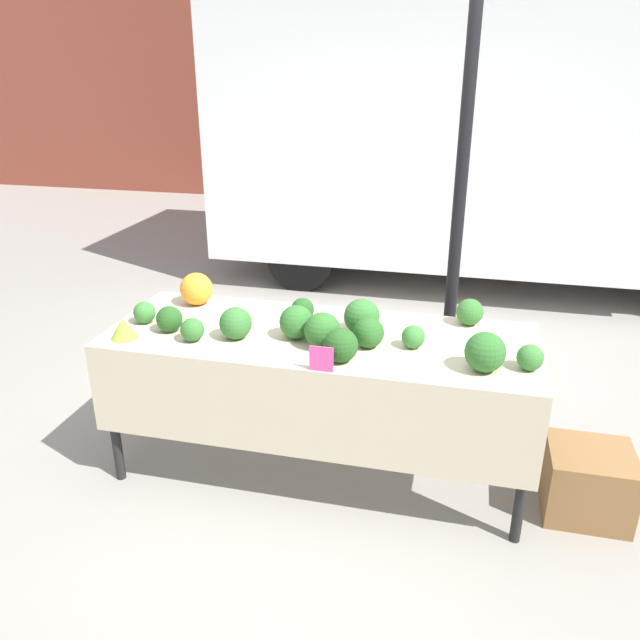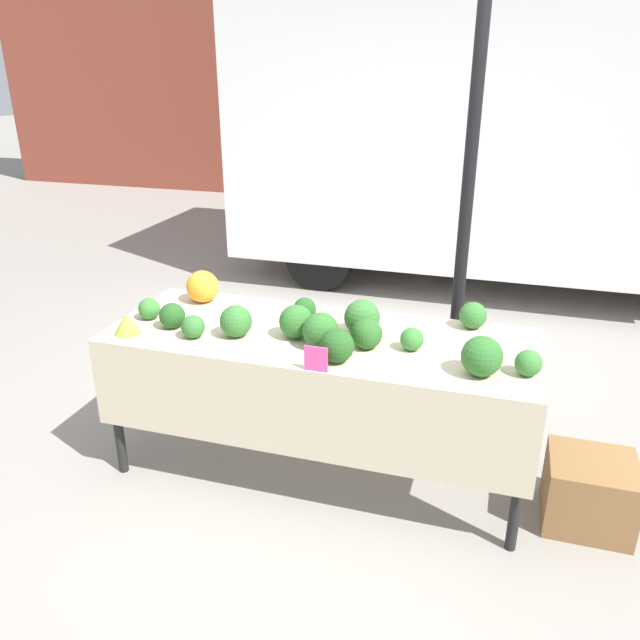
{
  "view_description": "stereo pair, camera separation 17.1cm",
  "coord_description": "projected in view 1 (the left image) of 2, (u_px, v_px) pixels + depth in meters",
  "views": [
    {
      "loc": [
        0.67,
        -2.8,
        2.07
      ],
      "look_at": [
        0.0,
        0.0,
        0.88
      ],
      "focal_mm": 35.0,
      "sensor_mm": 36.0,
      "label": 1
    },
    {
      "loc": [
        0.84,
        -2.75,
        2.07
      ],
      "look_at": [
        0.0,
        0.0,
        0.88
      ],
      "focal_mm": 35.0,
      "sensor_mm": 36.0,
      "label": 2
    }
  ],
  "objects": [
    {
      "name": "ground_plane",
      "position": [
        320.0,
        467.0,
        3.45
      ],
      "size": [
        40.0,
        40.0,
        0.0
      ],
      "primitive_type": "plane",
      "color": "gray"
    },
    {
      "name": "building_facade",
      "position": [
        439.0,
        11.0,
        9.01
      ],
      "size": [
        16.0,
        0.6,
        5.52
      ],
      "color": "brown",
      "rests_on": "ground_plane"
    },
    {
      "name": "tent_pole",
      "position": [
        457.0,
        233.0,
        3.47
      ],
      "size": [
        0.07,
        0.07,
        2.38
      ],
      "color": "black",
      "rests_on": "ground_plane"
    },
    {
      "name": "parked_truck",
      "position": [
        476.0,
        128.0,
        6.15
      ],
      "size": [
        5.2,
        2.28,
        2.79
      ],
      "color": "white",
      "rests_on": "ground_plane"
    },
    {
      "name": "market_table",
      "position": [
        317.0,
        357.0,
        3.12
      ],
      "size": [
        2.16,
        0.81,
        0.8
      ],
      "color": "beige",
      "rests_on": "ground_plane"
    },
    {
      "name": "orange_cauliflower",
      "position": [
        196.0,
        289.0,
        3.5
      ],
      "size": [
        0.18,
        0.18,
        0.18
      ],
      "color": "orange",
      "rests_on": "market_table"
    },
    {
      "name": "romanesco_head",
      "position": [
        123.0,
        328.0,
        3.08
      ],
      "size": [
        0.13,
        0.13,
        0.11
      ],
      "color": "#93B238",
      "rests_on": "market_table"
    },
    {
      "name": "broccoli_head_0",
      "position": [
        169.0,
        319.0,
        3.16
      ],
      "size": [
        0.13,
        0.13,
        0.13
      ],
      "color": "#23511E",
      "rests_on": "market_table"
    },
    {
      "name": "broccoli_head_1",
      "position": [
        145.0,
        313.0,
        3.26
      ],
      "size": [
        0.12,
        0.12,
        0.12
      ],
      "color": "#387533",
      "rests_on": "market_table"
    },
    {
      "name": "broccoli_head_2",
      "position": [
        322.0,
        330.0,
        2.97
      ],
      "size": [
        0.18,
        0.18,
        0.18
      ],
      "color": "#2D6628",
      "rests_on": "market_table"
    },
    {
      "name": "broccoli_head_3",
      "position": [
        362.0,
        317.0,
        3.12
      ],
      "size": [
        0.18,
        0.18,
        0.18
      ],
      "color": "#336B2D",
      "rests_on": "market_table"
    },
    {
      "name": "broccoli_head_4",
      "position": [
        236.0,
        323.0,
        3.07
      ],
      "size": [
        0.16,
        0.16,
        0.16
      ],
      "color": "#336B2D",
      "rests_on": "market_table"
    },
    {
      "name": "broccoli_head_5",
      "position": [
        485.0,
        352.0,
        2.74
      ],
      "size": [
        0.18,
        0.18,
        0.18
      ],
      "color": "#2D6628",
      "rests_on": "market_table"
    },
    {
      "name": "broccoli_head_6",
      "position": [
        368.0,
        333.0,
        2.98
      ],
      "size": [
        0.15,
        0.15,
        0.15
      ],
      "color": "#285B23",
      "rests_on": "market_table"
    },
    {
      "name": "broccoli_head_7",
      "position": [
        296.0,
        322.0,
        3.07
      ],
      "size": [
        0.17,
        0.17,
        0.17
      ],
      "color": "#2D6628",
      "rests_on": "market_table"
    },
    {
      "name": "broccoli_head_8",
      "position": [
        341.0,
        345.0,
        2.83
      ],
      "size": [
        0.16,
        0.16,
        0.16
      ],
      "color": "#23511E",
      "rests_on": "market_table"
    },
    {
      "name": "broccoli_head_9",
      "position": [
        413.0,
        337.0,
        2.98
      ],
      "size": [
        0.11,
        0.11,
        0.11
      ],
      "color": "#387533",
      "rests_on": "market_table"
    },
    {
      "name": "broccoli_head_10",
      "position": [
        530.0,
        358.0,
        2.76
      ],
      "size": [
        0.12,
        0.12,
        0.12
      ],
      "color": "#387533",
      "rests_on": "market_table"
    },
    {
      "name": "broccoli_head_11",
      "position": [
        302.0,
        310.0,
        3.29
      ],
      "size": [
        0.12,
        0.12,
        0.12
      ],
      "color": "#23511E",
      "rests_on": "market_table"
    },
    {
      "name": "broccoli_head_12",
      "position": [
        192.0,
        330.0,
        3.05
      ],
      "size": [
        0.12,
        0.12,
        0.12
      ],
      "color": "#336B2D",
      "rests_on": "market_table"
    },
    {
      "name": "broccoli_head_13",
      "position": [
        470.0,
        312.0,
        3.24
      ],
      "size": [
        0.14,
        0.14,
        0.14
      ],
      "color": "#336B2D",
      "rests_on": "market_table"
    },
    {
      "name": "price_sign",
      "position": [
        321.0,
        359.0,
        2.75
      ],
      "size": [
        0.11,
        0.01,
        0.12
      ],
      "color": "#EF4793",
      "rests_on": "market_table"
    },
    {
      "name": "produce_crate",
      "position": [
        587.0,
        482.0,
        3.05
      ],
      "size": [
        0.4,
        0.37,
        0.34
      ],
      "color": "olive",
      "rests_on": "ground_plane"
    }
  ]
}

